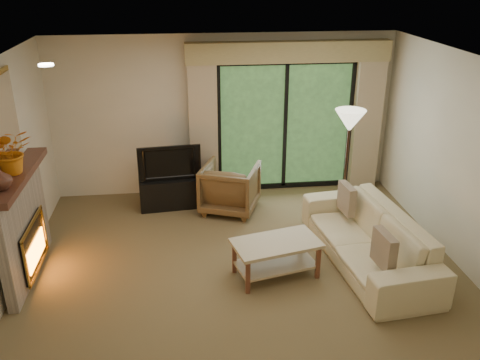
{
  "coord_description": "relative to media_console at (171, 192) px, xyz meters",
  "views": [
    {
      "loc": [
        -0.68,
        -5.44,
        3.58
      ],
      "look_at": [
        0.0,
        0.3,
        1.1
      ],
      "focal_mm": 38.0,
      "sensor_mm": 36.0,
      "label": 1
    }
  ],
  "objects": [
    {
      "name": "floor",
      "position": [
        0.91,
        -1.95,
        -0.24
      ],
      "size": [
        5.5,
        5.5,
        0.0
      ],
      "primitive_type": "plane",
      "color": "brown",
      "rests_on": "ground"
    },
    {
      "name": "ceiling",
      "position": [
        0.91,
        -1.95,
        2.36
      ],
      "size": [
        5.5,
        5.5,
        0.0
      ],
      "primitive_type": "plane",
      "rotation": [
        3.14,
        0.0,
        0.0
      ],
      "color": "silver",
      "rests_on": "ground"
    },
    {
      "name": "wall_back",
      "position": [
        0.91,
        0.55,
        1.06
      ],
      "size": [
        5.0,
        0.0,
        5.0
      ],
      "primitive_type": "plane",
      "rotation": [
        1.57,
        0.0,
        0.0
      ],
      "color": "beige",
      "rests_on": "ground"
    },
    {
      "name": "wall_front",
      "position": [
        0.91,
        -4.45,
        1.06
      ],
      "size": [
        5.0,
        0.0,
        5.0
      ],
      "primitive_type": "plane",
      "rotation": [
        -1.57,
        0.0,
        0.0
      ],
      "color": "beige",
      "rests_on": "ground"
    },
    {
      "name": "wall_right",
      "position": [
        3.66,
        -1.95,
        1.06
      ],
      "size": [
        0.0,
        5.0,
        5.0
      ],
      "primitive_type": "plane",
      "rotation": [
        1.57,
        0.0,
        -1.57
      ],
      "color": "beige",
      "rests_on": "ground"
    },
    {
      "name": "fireplace",
      "position": [
        -1.72,
        -1.75,
        0.44
      ],
      "size": [
        0.24,
        1.7,
        1.37
      ],
      "primitive_type": null,
      "color": "gray",
      "rests_on": "floor"
    },
    {
      "name": "sliding_door",
      "position": [
        1.91,
        0.5,
        0.86
      ],
      "size": [
        2.26,
        0.1,
        2.16
      ],
      "primitive_type": null,
      "color": "black",
      "rests_on": "floor"
    },
    {
      "name": "curtain_left",
      "position": [
        0.56,
        0.39,
        0.96
      ],
      "size": [
        0.45,
        0.18,
        2.35
      ],
      "primitive_type": "cube",
      "color": "tan",
      "rests_on": "floor"
    },
    {
      "name": "curtain_right",
      "position": [
        3.26,
        0.39,
        0.96
      ],
      "size": [
        0.45,
        0.18,
        2.35
      ],
      "primitive_type": "cube",
      "color": "tan",
      "rests_on": "floor"
    },
    {
      "name": "cornice",
      "position": [
        1.91,
        0.41,
        2.08
      ],
      "size": [
        3.2,
        0.24,
        0.32
      ],
      "primitive_type": "cube",
      "color": "tan",
      "rests_on": "wall_back"
    },
    {
      "name": "media_console",
      "position": [
        0.0,
        0.0,
        0.0
      ],
      "size": [
        1.0,
        0.52,
        0.48
      ],
      "primitive_type": "cube",
      "rotation": [
        0.0,
        0.0,
        0.09
      ],
      "color": "black",
      "rests_on": "floor"
    },
    {
      "name": "tv",
      "position": [
        0.0,
        0.0,
        0.52
      ],
      "size": [
        0.97,
        0.21,
        0.55
      ],
      "primitive_type": "imported",
      "rotation": [
        0.0,
        0.0,
        0.09
      ],
      "color": "black",
      "rests_on": "media_console"
    },
    {
      "name": "armchair",
      "position": [
        0.92,
        -0.26,
        0.14
      ],
      "size": [
        1.05,
        1.07,
        0.76
      ],
      "primitive_type": "imported",
      "rotation": [
        0.0,
        0.0,
        2.77
      ],
      "color": "brown",
      "rests_on": "floor"
    },
    {
      "name": "sofa",
      "position": [
        2.52,
        -1.96,
        0.11
      ],
      "size": [
        1.17,
        2.46,
        0.69
      ],
      "primitive_type": "imported",
      "rotation": [
        0.0,
        0.0,
        -1.47
      ],
      "color": "beige",
      "rests_on": "floor"
    },
    {
      "name": "pillow_near",
      "position": [
        2.44,
        -2.65,
        0.34
      ],
      "size": [
        0.15,
        0.43,
        0.42
      ],
      "primitive_type": "cube",
      "rotation": [
        0.0,
        0.0,
        0.11
      ],
      "color": "#4C3A23",
      "rests_on": "sofa"
    },
    {
      "name": "pillow_far",
      "position": [
        2.44,
        -1.27,
        0.34
      ],
      "size": [
        0.15,
        0.41,
        0.4
      ],
      "primitive_type": "cube",
      "rotation": [
        0.0,
        0.0,
        0.11
      ],
      "color": "#4C3A23",
      "rests_on": "sofa"
    },
    {
      "name": "coffee_table",
      "position": [
        1.3,
        -2.13,
        -0.01
      ],
      "size": [
        1.15,
        0.8,
        0.47
      ],
      "primitive_type": null,
      "rotation": [
        0.0,
        0.0,
        0.24
      ],
      "color": "tan",
      "rests_on": "floor"
    },
    {
      "name": "floor_lamp",
      "position": [
        2.62,
        -0.62,
        0.59
      ],
      "size": [
        0.54,
        0.54,
        1.66
      ],
      "primitive_type": null,
      "rotation": [
        0.0,
        0.0,
        -0.24
      ],
      "color": "#F9F1CB",
      "rests_on": "floor"
    },
    {
      "name": "vase",
      "position": [
        -1.7,
        -2.22,
        1.25
      ],
      "size": [
        0.25,
        0.25,
        0.25
      ],
      "primitive_type": "imported",
      "rotation": [
        0.0,
        0.0,
        0.05
      ],
      "color": "#4B281D",
      "rests_on": "fireplace"
    },
    {
      "name": "branches",
      "position": [
        -1.7,
        -1.77,
        1.39
      ],
      "size": [
        0.59,
        0.55,
        0.52
      ],
      "primitive_type": "imported",
      "rotation": [
        0.0,
        0.0,
        0.38
      ],
      "color": "orange",
      "rests_on": "fireplace"
    }
  ]
}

